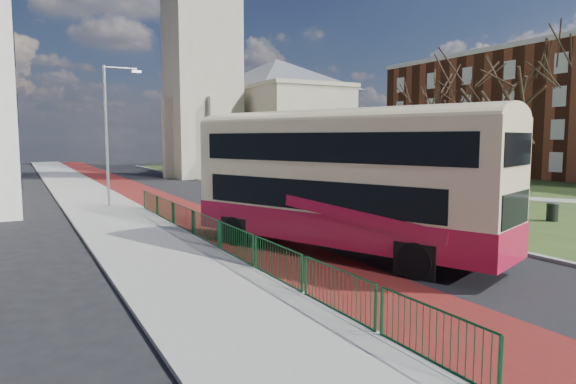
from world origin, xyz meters
TOP-DOWN VIEW (x-y plane):
  - ground at (0.00, 0.00)m, footprint 160.00×160.00m
  - road_carriageway at (1.50, 20.00)m, footprint 9.00×120.00m
  - bus_lane at (-1.20, 20.00)m, footprint 3.40×120.00m
  - pavement_west at (-5.00, 20.00)m, footprint 4.00×120.00m
  - kerb_west at (-3.00, 20.00)m, footprint 0.25×120.00m
  - kerb_east at (6.10, 22.00)m, footprint 0.25×80.00m
  - grass_green at (26.00, 22.00)m, footprint 40.00×80.00m
  - footpath at (20.00, 10.00)m, footprint 18.84×32.82m
  - pedestrian_railing at (-2.95, 4.00)m, footprint 0.07×24.00m
  - gothic_church at (12.56, 38.00)m, footprint 16.38×18.00m
  - brick_terrace at (40.00, 20.00)m, footprint 10.30×44.30m
  - streetlamp at (-4.35, 18.00)m, footprint 2.13×0.18m
  - bus at (0.55, 1.56)m, footprint 6.72×11.61m
  - winter_tree_near at (13.48, 5.67)m, footprint 8.27×8.27m
  - winter_tree_far at (24.66, 22.02)m, footprint 8.30×8.30m
  - litter_bin at (13.48, 2.58)m, footprint 0.71×0.71m

SIDE VIEW (x-z plane):
  - ground at x=0.00m, z-range 0.00..0.00m
  - road_carriageway at x=1.50m, z-range 0.00..0.01m
  - bus_lane at x=-1.20m, z-range 0.00..0.01m
  - grass_green at x=26.00m, z-range 0.00..0.04m
  - footpath at x=20.00m, z-range 0.04..0.07m
  - pavement_west at x=-5.00m, z-range 0.00..0.12m
  - kerb_west at x=-3.00m, z-range 0.00..0.13m
  - kerb_east at x=6.10m, z-range 0.00..0.13m
  - litter_bin at x=13.48m, z-range 0.04..0.95m
  - pedestrian_railing at x=-2.95m, z-range -0.01..1.11m
  - bus at x=0.55m, z-range 0.34..5.12m
  - streetlamp at x=-4.35m, z-range 0.59..8.59m
  - winter_tree_far at x=24.66m, z-range 1.86..11.29m
  - winter_tree_near at x=13.48m, z-range 1.87..11.38m
  - brick_terrace at x=40.00m, z-range 0.01..13.51m
  - gothic_church at x=12.56m, z-range -6.87..33.13m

